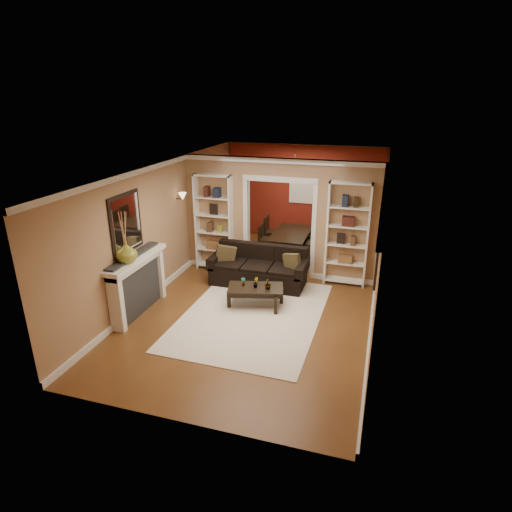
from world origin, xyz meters
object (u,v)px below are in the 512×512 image
(sofa, at_px, (258,266))
(bookshelf_left, at_px, (214,223))
(bookshelf_right, at_px, (347,235))
(fireplace, at_px, (139,285))
(dining_table, at_px, (292,243))
(coffee_table, at_px, (255,296))

(sofa, relative_size, bookshelf_left, 0.94)
(bookshelf_right, bearing_deg, bookshelf_left, 180.00)
(fireplace, height_order, dining_table, fireplace)
(sofa, relative_size, fireplace, 1.27)
(bookshelf_right, bearing_deg, dining_table, 134.92)
(bookshelf_left, xyz_separation_m, fireplace, (-0.54, -2.53, -0.57))
(bookshelf_right, height_order, fireplace, bookshelf_right)
(fireplace, bearing_deg, bookshelf_right, 34.80)
(bookshelf_left, bearing_deg, fireplace, -102.05)
(bookshelf_right, xyz_separation_m, dining_table, (-1.53, 1.54, -0.86))
(bookshelf_left, height_order, bookshelf_right, same)
(sofa, distance_m, bookshelf_left, 1.57)
(bookshelf_left, distance_m, bookshelf_right, 3.10)
(bookshelf_left, relative_size, bookshelf_right, 1.00)
(coffee_table, xyz_separation_m, bookshelf_right, (1.59, 1.62, 0.94))
(sofa, height_order, fireplace, fireplace)
(bookshelf_right, relative_size, fireplace, 1.35)
(bookshelf_right, bearing_deg, sofa, -162.47)
(fireplace, relative_size, dining_table, 1.03)
(bookshelf_left, bearing_deg, dining_table, 44.41)
(coffee_table, distance_m, fireplace, 2.27)
(fireplace, bearing_deg, bookshelf_left, 77.95)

